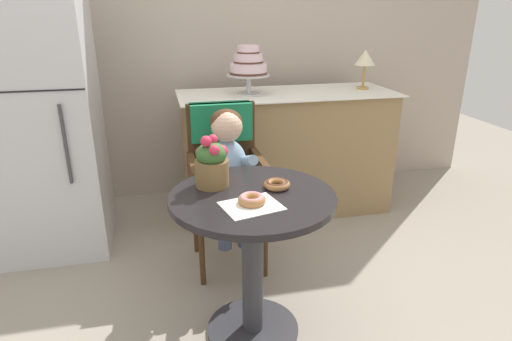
% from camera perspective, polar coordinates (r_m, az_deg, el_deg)
% --- Properties ---
extents(ground_plane, '(8.00, 8.00, 0.00)m').
position_cam_1_polar(ground_plane, '(2.25, -0.40, -20.20)').
color(ground_plane, gray).
extents(back_wall, '(4.80, 0.10, 2.70)m').
position_cam_1_polar(back_wall, '(3.53, -7.42, 18.54)').
color(back_wall, '#B2A393').
rests_on(back_wall, ground).
extents(cafe_table, '(0.72, 0.72, 0.72)m').
position_cam_1_polar(cafe_table, '(1.95, -0.44, -8.85)').
color(cafe_table, black).
rests_on(cafe_table, ground).
extents(wicker_chair, '(0.42, 0.45, 0.95)m').
position_cam_1_polar(wicker_chair, '(2.53, -4.21, 1.48)').
color(wicker_chair, '#472D19').
rests_on(wicker_chair, ground).
extents(seated_child, '(0.27, 0.32, 0.73)m').
position_cam_1_polar(seated_child, '(2.38, -3.64, 1.15)').
color(seated_child, '#8CADCC').
rests_on(seated_child, ground).
extents(paper_napkin, '(0.26, 0.23, 0.00)m').
position_cam_1_polar(paper_napkin, '(1.75, -0.60, -4.69)').
color(paper_napkin, white).
rests_on(paper_napkin, cafe_table).
extents(donut_front, '(0.11, 0.11, 0.04)m').
position_cam_1_polar(donut_front, '(1.76, -0.56, -3.79)').
color(donut_front, '#AD7542').
rests_on(donut_front, cafe_table).
extents(donut_mid, '(0.12, 0.12, 0.03)m').
position_cam_1_polar(donut_mid, '(1.92, 2.77, -1.77)').
color(donut_mid, '#AD7542').
rests_on(donut_mid, cafe_table).
extents(flower_vase, '(0.15, 0.15, 0.24)m').
position_cam_1_polar(flower_vase, '(1.92, -5.82, 0.95)').
color(flower_vase, brown).
rests_on(flower_vase, cafe_table).
extents(display_counter, '(1.56, 0.62, 0.90)m').
position_cam_1_polar(display_counter, '(3.26, 4.01, 2.45)').
color(display_counter, '#93754C').
rests_on(display_counter, ground).
extents(tiered_cake_stand, '(0.30, 0.30, 0.33)m').
position_cam_1_polar(tiered_cake_stand, '(3.05, -1.00, 13.68)').
color(tiered_cake_stand, silver).
rests_on(tiered_cake_stand, display_counter).
extents(table_lamp, '(0.15, 0.15, 0.28)m').
position_cam_1_polar(table_lamp, '(3.36, 14.15, 14.01)').
color(table_lamp, '#B28C47').
rests_on(table_lamp, display_counter).
extents(refrigerator, '(0.64, 0.63, 1.70)m').
position_cam_1_polar(refrigerator, '(2.91, -26.40, 6.19)').
color(refrigerator, silver).
rests_on(refrigerator, ground).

